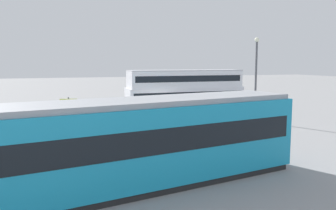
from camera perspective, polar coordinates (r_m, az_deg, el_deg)
ground_plane at (r=30.95m, az=-0.36°, el=-1.70°), size 160.00×160.00×0.00m
double_decker_bus at (r=35.05m, az=2.87°, el=2.63°), size 11.90×2.63×3.92m
tram_yellow at (r=12.75m, az=-9.85°, el=-6.57°), size 16.05×5.48×3.34m
pedestrian_near_railing at (r=24.33m, az=-6.65°, el=-1.81°), size 0.43×0.43×1.70m
pedestrian_crossing at (r=24.13m, az=1.86°, el=-2.03°), size 0.39×0.39×1.58m
pedestrian_railing at (r=25.59m, az=-3.34°, el=-1.87°), size 9.09×1.06×1.08m
info_sign at (r=23.94m, az=-15.91°, el=-0.52°), size 1.12×0.24×2.41m
street_lamp at (r=28.38m, az=14.19°, el=5.16°), size 0.36×0.36×6.61m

